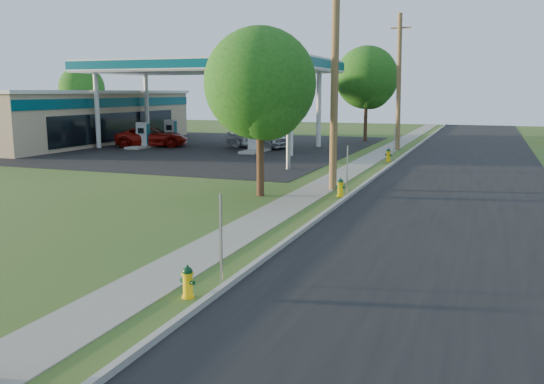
# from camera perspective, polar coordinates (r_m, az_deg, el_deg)

# --- Properties ---
(ground_plane) EXTENTS (140.00, 140.00, 0.00)m
(ground_plane) POSITION_cam_1_polar(r_m,az_deg,el_deg) (9.59, -17.78, -16.16)
(ground_plane) COLOR #2F571D
(ground_plane) RESTS_ON ground
(road) EXTENTS (8.00, 120.00, 0.02)m
(road) POSITION_cam_1_polar(r_m,az_deg,el_deg) (17.20, 16.65, -4.40)
(road) COLOR black
(road) RESTS_ON ground
(curb) EXTENTS (0.15, 120.00, 0.15)m
(curb) POSITION_cam_1_polar(r_m,az_deg,el_deg) (17.87, 3.76, -3.25)
(curb) COLOR #99968C
(curb) RESTS_ON ground
(sidewalk) EXTENTS (1.50, 120.00, 0.03)m
(sidewalk) POSITION_cam_1_polar(r_m,az_deg,el_deg) (18.45, -1.45, -3.00)
(sidewalk) COLOR gray
(sidewalk) RESTS_ON ground
(forecourt) EXTENTS (26.00, 28.00, 0.02)m
(forecourt) POSITION_cam_1_polar(r_m,az_deg,el_deg) (44.44, -8.49, 4.48)
(forecourt) COLOR black
(forecourt) RESTS_ON ground
(utility_pole_mid) EXTENTS (1.40, 0.32, 9.80)m
(utility_pole_mid) POSITION_cam_1_polar(r_m,az_deg,el_deg) (24.46, 6.24, 11.76)
(utility_pole_mid) COLOR brown
(utility_pole_mid) RESTS_ON ground
(utility_pole_far) EXTENTS (1.40, 0.32, 9.50)m
(utility_pole_far) POSITION_cam_1_polar(r_m,az_deg,el_deg) (42.12, 12.45, 10.59)
(utility_pole_far) COLOR brown
(utility_pole_far) RESTS_ON ground
(sign_post_near) EXTENTS (0.05, 0.04, 2.00)m
(sign_post_near) POSITION_cam_1_polar(r_m,az_deg,el_deg) (12.48, -5.08, -4.70)
(sign_post_near) COLOR gray
(sign_post_near) RESTS_ON ground
(sign_post_mid) EXTENTS (0.05, 0.04, 2.00)m
(sign_post_mid) POSITION_cam_1_polar(r_m,az_deg,el_deg) (23.48, 7.46, 2.15)
(sign_post_mid) COLOR gray
(sign_post_mid) RESTS_ON ground
(sign_post_far) EXTENTS (0.05, 0.04, 2.00)m
(sign_post_far) POSITION_cam_1_polar(r_m,az_deg,el_deg) (35.40, 12.00, 4.61)
(sign_post_far) COLOR gray
(sign_post_far) RESTS_ON ground
(gas_canopy) EXTENTS (18.18, 9.18, 6.40)m
(gas_canopy) POSITION_cam_1_polar(r_m,az_deg,el_deg) (43.35, -6.33, 12.18)
(gas_canopy) COLOR silver
(gas_canopy) RESTS_ON ground
(fuel_pump_nw) EXTENTS (1.20, 3.20, 1.90)m
(fuel_pump_nw) POSITION_cam_1_polar(r_m,az_deg,el_deg) (43.96, -12.65, 5.22)
(fuel_pump_nw) COLOR #99968C
(fuel_pump_nw) RESTS_ON ground
(fuel_pump_ne) EXTENTS (1.20, 3.20, 1.90)m
(fuel_pump_ne) POSITION_cam_1_polar(r_m,az_deg,el_deg) (39.77, -1.68, 4.98)
(fuel_pump_ne) COLOR #99968C
(fuel_pump_ne) RESTS_ON ground
(fuel_pump_sw) EXTENTS (1.20, 3.20, 1.90)m
(fuel_pump_sw) POSITION_cam_1_polar(r_m,az_deg,el_deg) (47.35, -10.00, 5.62)
(fuel_pump_sw) COLOR #99968C
(fuel_pump_sw) RESTS_ON ground
(fuel_pump_se) EXTENTS (1.20, 3.20, 1.90)m
(fuel_pump_se) POSITION_cam_1_polar(r_m,az_deg,el_deg) (43.48, 0.32, 5.41)
(fuel_pump_se) COLOR #99968C
(fuel_pump_se) RESTS_ON ground
(convenience_store) EXTENTS (10.40, 22.40, 4.25)m
(convenience_store) POSITION_cam_1_polar(r_m,az_deg,el_deg) (50.55, -19.60, 7.07)
(convenience_store) COLOR tan
(convenience_store) RESTS_ON ground
(price_pylon) EXTENTS (0.34, 2.04, 6.85)m
(price_pylon) POSITION_cam_1_polar(r_m,az_deg,el_deg) (30.87, 1.68, 12.31)
(price_pylon) COLOR gray
(price_pylon) RESTS_ON ground
(tree_verge) EXTENTS (4.39, 4.39, 6.66)m
(tree_verge) POSITION_cam_1_polar(r_m,az_deg,el_deg) (22.70, -1.03, 10.28)
(tree_verge) COLOR #382317
(tree_verge) RESTS_ON ground
(tree_lot) EXTENTS (5.22, 5.22, 7.91)m
(tree_lot) POSITION_cam_1_polar(r_m,az_deg,el_deg) (49.22, 9.46, 10.89)
(tree_lot) COLOR #382317
(tree_lot) RESTS_ON ground
(tree_back) EXTENTS (4.41, 4.41, 6.69)m
(tree_back) POSITION_cam_1_polar(r_m,az_deg,el_deg) (60.28, -18.28, 9.58)
(tree_back) COLOR #382317
(tree_back) RESTS_ON ground
(hydrant_near) EXTENTS (0.36, 0.32, 0.69)m
(hydrant_near) POSITION_cam_1_polar(r_m,az_deg,el_deg) (11.91, -8.35, -8.81)
(hydrant_near) COLOR yellow
(hydrant_near) RESTS_ON ground
(hydrant_mid) EXTENTS (0.39, 0.34, 0.76)m
(hydrant_mid) POSITION_cam_1_polar(r_m,az_deg,el_deg) (23.10, 6.79, 0.45)
(hydrant_mid) COLOR yellow
(hydrant_mid) RESTS_ON ground
(hydrant_far) EXTENTS (0.42, 0.38, 0.81)m
(hydrant_far) POSITION_cam_1_polar(r_m,az_deg,el_deg) (35.13, 11.46, 3.60)
(hydrant_far) COLOR yellow
(hydrant_far) RESTS_ON ground
(car_red) EXTENTS (5.98, 4.49, 1.51)m
(car_red) POSITION_cam_1_polar(r_m,az_deg,el_deg) (44.79, -11.79, 5.37)
(car_red) COLOR maroon
(car_red) RESTS_ON ground
(car_silver) EXTENTS (5.22, 3.17, 1.66)m
(car_silver) POSITION_cam_1_polar(r_m,az_deg,el_deg) (42.75, -1.43, 5.47)
(car_silver) COLOR silver
(car_silver) RESTS_ON ground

